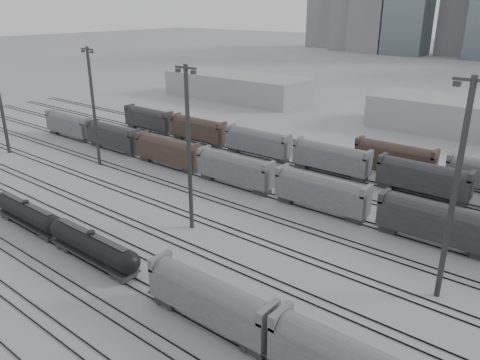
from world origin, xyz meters
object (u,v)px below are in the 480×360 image
Objects in this scene: tank_car_b at (93,245)px; light_mast_c at (189,146)px; hopper_car_a at (210,298)px; tank_car_a at (27,213)px.

light_mast_c reaches higher than tank_car_b.
light_mast_c reaches higher than hopper_car_a.
tank_car_a is 0.96× the size of tank_car_b.
tank_car_a is 1.08× the size of hopper_car_a.
tank_car_b is at bearing 180.00° from hopper_car_a.
hopper_car_a is at bearing 0.00° from tank_car_a.
tank_car_b is 1.13× the size of hopper_car_a.
tank_car_a is 34.78m from hopper_car_a.
light_mast_c is at bearing 139.07° from hopper_car_a.
tank_car_a is at bearing 180.00° from hopper_car_a.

